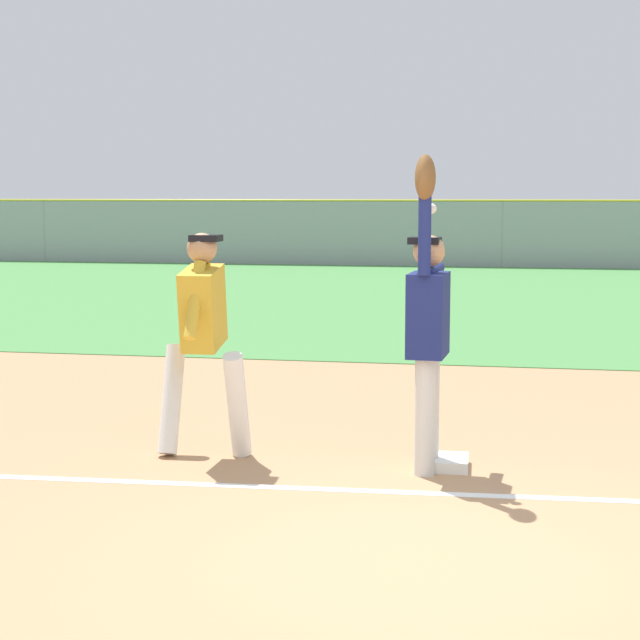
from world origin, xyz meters
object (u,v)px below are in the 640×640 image
parked_car_black (179,236)px  parked_car_green (353,238)px  runner (203,328)px  parked_car_tan (563,239)px  fielder (428,319)px  baseball (431,209)px  first_base (442,462)px

parked_car_black → parked_car_green: (5.85, -0.75, 0.00)m
runner → parked_car_tan: (3.60, 24.91, -0.32)m
fielder → baseball: size_ratio=30.81×
fielder → runner: bearing=-1.2°
parked_car_black → fielder: bearing=-68.1°
baseball → parked_car_green: bearing=100.3°
parked_car_black → parked_car_green: size_ratio=0.98×
fielder → runner: (-1.71, 0.13, -0.12)m
parked_car_green → parked_car_tan: size_ratio=0.98×
runner → baseball: 1.96m
first_base → parked_car_green: parked_car_green is taller
fielder → parked_car_black: (-10.30, 25.24, -0.45)m
baseball → parked_car_tan: size_ratio=0.02×
parked_car_tan → parked_car_green: bearing=-169.7°
baseball → parked_car_green: 24.95m
first_base → fielder: (-0.11, -0.14, 1.08)m
runner → parked_car_black: (-8.59, 25.11, -0.32)m
fielder → parked_car_green: size_ratio=0.51×
runner → parked_car_black: size_ratio=0.39×
parked_car_tan → fielder: bearing=-89.0°
parked_car_black → parked_car_tan: 12.18m
parked_car_green → parked_car_tan: 6.36m
first_base → baseball: 1.88m
parked_car_black → parked_car_tan: same height
first_base → baseball: (-0.09, -0.16, 1.87)m
fielder → baseball: fielder is taller
baseball → fielder: bearing=131.6°
runner → baseball: (1.73, -0.15, 0.91)m
parked_car_green → first_base: bearing=-82.2°
first_base → parked_car_tan: 24.97m
first_base → parked_car_green: 24.78m
first_base → runner: (-1.82, -0.01, 0.96)m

